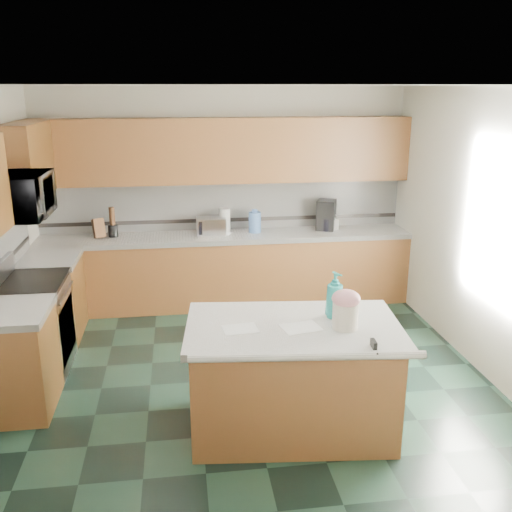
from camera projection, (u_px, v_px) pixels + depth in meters
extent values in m
plane|color=black|center=(245.00, 379.00, 5.46)|extent=(4.60, 4.60, 0.00)
plane|color=white|center=(244.00, 85.00, 4.69)|extent=(4.60, 4.60, 0.00)
cube|color=white|center=(223.00, 196.00, 7.28)|extent=(4.60, 0.04, 2.70)
cube|color=white|center=(298.00, 364.00, 2.87)|extent=(4.60, 0.04, 2.70)
cube|color=white|center=(488.00, 234.00, 5.38)|extent=(0.04, 4.60, 2.70)
cube|color=#482C10|center=(227.00, 272.00, 7.24)|extent=(4.60, 0.60, 0.86)
cube|color=white|center=(226.00, 237.00, 7.11)|extent=(4.60, 0.64, 0.06)
cube|color=#482C10|center=(224.00, 150.00, 6.93)|extent=(4.60, 0.33, 0.78)
cube|color=silver|center=(224.00, 205.00, 7.28)|extent=(4.60, 0.02, 0.63)
cube|color=black|center=(224.00, 220.00, 7.33)|extent=(4.60, 0.01, 0.05)
cube|color=#482C10|center=(52.00, 299.00, 6.30)|extent=(0.60, 0.82, 0.86)
cube|color=white|center=(48.00, 259.00, 6.17)|extent=(0.64, 0.82, 0.06)
cube|color=#482C10|center=(16.00, 363.00, 4.85)|extent=(0.60, 0.72, 0.86)
cube|color=white|center=(9.00, 313.00, 4.72)|extent=(0.64, 0.72, 0.06)
cube|color=#482C10|center=(27.00, 161.00, 5.98)|extent=(0.33, 1.09, 0.78)
cube|color=#B7B7BC|center=(36.00, 327.00, 5.55)|extent=(0.60, 0.76, 0.88)
cube|color=black|center=(67.00, 329.00, 5.60)|extent=(0.02, 0.68, 0.55)
cube|color=black|center=(30.00, 282.00, 5.42)|extent=(0.62, 0.78, 0.04)
cylinder|color=#B7B7BC|center=(66.00, 293.00, 5.50)|extent=(0.02, 0.66, 0.02)
cube|color=#B7B7BC|center=(0.00, 272.00, 5.35)|extent=(0.06, 0.76, 0.18)
imported|color=#B7B7BC|center=(20.00, 196.00, 5.18)|extent=(0.50, 0.73, 0.41)
cube|color=#482C10|center=(292.00, 381.00, 4.56)|extent=(1.64, 1.04, 0.86)
cube|color=white|center=(293.00, 328.00, 4.43)|extent=(1.75, 1.15, 0.06)
cylinder|color=white|center=(307.00, 357.00, 3.96)|extent=(1.66, 0.22, 0.06)
cylinder|color=silver|center=(345.00, 315.00, 4.32)|extent=(0.25, 0.25, 0.21)
ellipsoid|color=pink|center=(346.00, 299.00, 4.28)|extent=(0.22, 0.22, 0.13)
cylinder|color=tan|center=(346.00, 293.00, 4.27)|extent=(0.07, 0.02, 0.02)
sphere|color=tan|center=(342.00, 293.00, 4.27)|extent=(0.04, 0.04, 0.04)
sphere|color=tan|center=(351.00, 293.00, 4.28)|extent=(0.04, 0.04, 0.04)
imported|color=teal|center=(335.00, 295.00, 4.50)|extent=(0.19, 0.19, 0.38)
cube|color=white|center=(301.00, 327.00, 4.36)|extent=(0.33, 0.27, 0.00)
cube|color=white|center=(240.00, 329.00, 4.33)|extent=(0.28, 0.22, 0.00)
cube|color=black|center=(374.00, 346.00, 4.03)|extent=(0.03, 0.10, 0.09)
cylinder|color=black|center=(376.00, 352.00, 3.98)|extent=(0.02, 0.07, 0.02)
cube|color=#472814|center=(99.00, 228.00, 6.91)|extent=(0.18, 0.21, 0.25)
cylinder|color=black|center=(113.00, 231.00, 6.97)|extent=(0.12, 0.12, 0.15)
cylinder|color=#472814|center=(112.00, 216.00, 6.92)|extent=(0.07, 0.07, 0.22)
cube|color=#B7B7BC|center=(211.00, 226.00, 7.09)|extent=(0.36, 0.25, 0.21)
cube|color=black|center=(212.00, 228.00, 6.98)|extent=(0.32, 0.01, 0.17)
cylinder|color=white|center=(225.00, 220.00, 7.15)|extent=(0.14, 0.14, 0.31)
cylinder|color=#B7B7BC|center=(225.00, 232.00, 7.19)|extent=(0.21, 0.21, 0.01)
cylinder|color=#5988D6|center=(255.00, 222.00, 7.17)|extent=(0.16, 0.16, 0.26)
cylinder|color=#5988D6|center=(255.00, 211.00, 7.12)|extent=(0.07, 0.07, 0.04)
cube|color=black|center=(326.00, 215.00, 7.29)|extent=(0.30, 0.32, 0.38)
cylinder|color=black|center=(327.00, 224.00, 7.27)|extent=(0.16, 0.16, 0.16)
imported|color=white|center=(334.00, 222.00, 7.30)|extent=(0.12, 0.12, 0.20)
cylinder|color=red|center=(334.00, 213.00, 7.26)|extent=(0.02, 0.02, 0.03)
cube|color=white|center=(499.00, 224.00, 5.14)|extent=(0.02, 1.40, 1.10)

